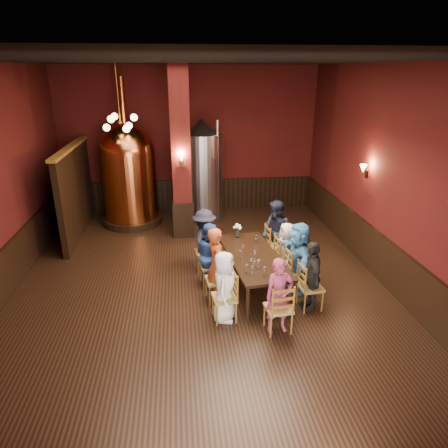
{
  "coord_description": "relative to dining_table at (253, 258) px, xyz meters",
  "views": [
    {
      "loc": [
        -0.38,
        -7.69,
        4.35
      ],
      "look_at": [
        0.54,
        0.2,
        1.27
      ],
      "focal_mm": 32.0,
      "sensor_mm": 36.0,
      "label": 1
    }
  ],
  "objects": [
    {
      "name": "chair_4",
      "position": [
        0.95,
        -0.9,
        -0.23
      ],
      "size": [
        0.51,
        0.51,
        0.92
      ],
      "primitive_type": null,
      "rotation": [
        0.0,
        0.0,
        1.68
      ],
      "color": "brown",
      "rests_on": "ground"
    },
    {
      "name": "wine_glass_5",
      "position": [
        -0.19,
        0.16,
        0.15
      ],
      "size": [
        0.07,
        0.07,
        0.17
      ],
      "primitive_type": null,
      "color": "white",
      "rests_on": "dining_table"
    },
    {
      "name": "chair_0",
      "position": [
        -0.74,
        -1.09,
        -0.23
      ],
      "size": [
        0.51,
        0.51,
        0.92
      ],
      "primitive_type": null,
      "rotation": [
        0.0,
        0.0,
        -1.46
      ],
      "color": "brown",
      "rests_on": "ground"
    },
    {
      "name": "copper_kettle",
      "position": [
        -2.91,
        4.25,
        0.84
      ],
      "size": [
        2.04,
        2.04,
        4.18
      ],
      "rotation": [
        0.0,
        0.0,
        0.37
      ],
      "color": "black",
      "rests_on": "ground"
    },
    {
      "name": "chair_3",
      "position": [
        -0.95,
        0.9,
        -0.23
      ],
      "size": [
        0.51,
        0.51,
        0.92
      ],
      "primitive_type": null,
      "rotation": [
        0.0,
        0.0,
        -1.46
      ],
      "color": "brown",
      "rests_on": "ground"
    },
    {
      "name": "chair_7",
      "position": [
        0.74,
        1.09,
        -0.23
      ],
      "size": [
        0.51,
        0.51,
        0.92
      ],
      "primitive_type": null,
      "rotation": [
        0.0,
        0.0,
        1.68
      ],
      "color": "brown",
      "rests_on": "ground"
    },
    {
      "name": "dining_table",
      "position": [
        0.0,
        0.0,
        0.0
      ],
      "size": [
        1.25,
        2.49,
        0.75
      ],
      "rotation": [
        0.0,
        0.0,
        0.11
      ],
      "color": "black",
      "rests_on": "ground"
    },
    {
      "name": "steel_vessel",
      "position": [
        -0.76,
        4.36,
        0.83
      ],
      "size": [
        1.43,
        1.43,
        3.04
      ],
      "rotation": [
        0.0,
        0.0,
        0.14
      ],
      "color": "#B2B2B7",
      "rests_on": "ground"
    },
    {
      "name": "person_3",
      "position": [
        -0.95,
        0.9,
        0.05
      ],
      "size": [
        0.76,
        1.06,
        1.48
      ],
      "primitive_type": "imported",
      "rotation": [
        0.0,
        0.0,
        1.34
      ],
      "color": "black",
      "rests_on": "ground"
    },
    {
      "name": "person_4",
      "position": [
        0.95,
        -0.9,
        0.01
      ],
      "size": [
        0.4,
        0.84,
        1.4
      ],
      "primitive_type": "imported",
      "rotation": [
        0.0,
        0.0,
        4.64
      ],
      "color": "black",
      "rests_on": "ground"
    },
    {
      "name": "chair_1",
      "position": [
        -0.81,
        -0.42,
        -0.23
      ],
      "size": [
        0.51,
        0.51,
        0.92
      ],
      "primitive_type": null,
      "rotation": [
        0.0,
        0.0,
        -1.46
      ],
      "color": "brown",
      "rests_on": "ground"
    },
    {
      "name": "chair_5",
      "position": [
        0.88,
        -0.24,
        -0.23
      ],
      "size": [
        0.51,
        0.51,
        0.92
      ],
      "primitive_type": null,
      "rotation": [
        0.0,
        0.0,
        1.68
      ],
      "color": "brown",
      "rests_on": "ground"
    },
    {
      "name": "person_0",
      "position": [
        -0.74,
        -1.09,
        -0.01
      ],
      "size": [
        0.58,
        0.75,
        1.36
      ],
      "primitive_type": "imported",
      "rotation": [
        0.0,
        0.0,
        1.33
      ],
      "color": "white",
      "rests_on": "ground"
    },
    {
      "name": "rose_vase",
      "position": [
        -0.18,
        0.99,
        0.28
      ],
      "size": [
        0.19,
        0.19,
        0.33
      ],
      "color": "white",
      "rests_on": "dining_table"
    },
    {
      "name": "sconce_column",
      "position": [
        -1.39,
        2.83,
        1.51
      ],
      "size": [
        0.2,
        0.2,
        0.36
      ],
      "primitive_type": null,
      "rotation": [
        0.0,
        0.0,
        3.14
      ],
      "color": "black",
      "rests_on": "column"
    },
    {
      "name": "chair_2",
      "position": [
        -0.88,
        0.24,
        -0.23
      ],
      "size": [
        0.51,
        0.51,
        0.92
      ],
      "primitive_type": null,
      "rotation": [
        0.0,
        0.0,
        -1.46
      ],
      "color": "brown",
      "rests_on": "ground"
    },
    {
      "name": "person_1",
      "position": [
        -0.81,
        -0.42,
        0.09
      ],
      "size": [
        0.44,
        0.61,
        1.56
      ],
      "primitive_type": "imported",
      "rotation": [
        0.0,
        0.0,
        1.69
      ],
      "color": "#AC431D",
      "rests_on": "ground"
    },
    {
      "name": "sconce_wall",
      "position": [
        2.81,
        1.13,
        1.51
      ],
      "size": [
        0.2,
        0.2,
        0.36
      ],
      "primitive_type": null,
      "rotation": [
        0.0,
        0.0,
        1.57
      ],
      "color": "black",
      "rests_on": "room"
    },
    {
      "name": "wainscot_back",
      "position": [
        -1.09,
        5.29,
        -0.19
      ],
      "size": [
        7.9,
        0.08,
        1.0
      ],
      "primitive_type": "cube",
      "color": "black",
      "rests_on": "ground"
    },
    {
      "name": "person_8",
      "position": [
        0.17,
        -1.54,
        0.01
      ],
      "size": [
        0.54,
        0.39,
        1.39
      ],
      "primitive_type": "imported",
      "rotation": [
        0.0,
        0.0,
        6.41
      ],
      "color": "#9F3553",
      "rests_on": "ground"
    },
    {
      "name": "wine_glass_6",
      "position": [
        -0.17,
        -0.81,
        0.15
      ],
      "size": [
        0.07,
        0.07,
        0.17
      ],
      "primitive_type": null,
      "color": "white",
      "rests_on": "dining_table"
    },
    {
      "name": "wine_glass_0",
      "position": [
        -0.1,
        -0.58,
        0.15
      ],
      "size": [
        0.07,
        0.07,
        0.17
      ],
      "primitive_type": null,
      "color": "white",
      "rests_on": "dining_table"
    },
    {
      "name": "wine_glass_3",
      "position": [
        -0.3,
        -0.1,
        0.15
      ],
      "size": [
        0.07,
        0.07,
        0.17
      ],
      "primitive_type": null,
      "color": "white",
      "rests_on": "dining_table"
    },
    {
      "name": "column",
      "position": [
        -1.39,
        3.13,
        1.56
      ],
      "size": [
        0.58,
        0.58,
        4.5
      ],
      "primitive_type": "cube",
      "color": "#4C1010",
      "rests_on": "ground"
    },
    {
      "name": "wine_glass_1",
      "position": [
        0.05,
        -0.87,
        0.15
      ],
      "size": [
        0.07,
        0.07,
        0.17
      ],
      "primitive_type": null,
      "color": "white",
      "rests_on": "dining_table"
    },
    {
      "name": "person_2",
      "position": [
        -0.88,
        0.24,
        0.02
      ],
      "size": [
        0.48,
        0.74,
        1.41
      ],
      "primitive_type": "imported",
      "rotation": [
        0.0,
        0.0,
        1.79
      ],
      "color": "navy",
      "rests_on": "ground"
    },
    {
      "name": "wainscot_left",
      "position": [
        -5.05,
        0.33,
        -0.19
      ],
      "size": [
        0.08,
        9.9,
        1.0
      ],
      "primitive_type": "cube",
      "color": "black",
      "rests_on": "ground"
    },
    {
      "name": "pendant_cluster",
      "position": [
        -2.89,
        3.23,
        2.41
      ],
      "size": [
        0.9,
        0.9,
        1.7
      ],
      "primitive_type": null,
      "color": "#A57226",
      "rests_on": "room"
    },
    {
      "name": "chair_8",
      "position": [
        0.17,
        -1.54,
        -0.23
      ],
      "size": [
        0.51,
        0.51,
        0.92
      ],
      "primitive_type": null,
      "rotation": [
        0.0,
        0.0,
        3.25
      ],
      "color": "brown",
      "rests_on": "ground"
    },
    {
      "name": "wine_glass_8",
      "position": [
        -0.13,
        -0.49,
        0.15
      ],
      "size": [
        0.07,
        0.07,
        0.17
      ],
      "primitive_type": null,
      "color": "white",
      "rests_on": "dining_table"
    },
    {
      "name": "wainscot_right",
      "position": [
        2.87,
        0.33,
        -0.19
      ],
      "size": [
        0.08,
        9.9,
        1.0
      ],
      "primitive_type": "cube",
      "color": "black",
      "rests_on": "ground"
    },
    {
      "name": "person_6",
      "position": [
        0.81,
        0.42,
        -0.05
      ],
      "size": [
        0.46,
        0.65,
        1.27
      ],
      "primitive_type": "imported",
      "rotation": [
        0.0,
        0.0,
        4.81
      ],
      "color": "beige",
      "rests_on": "ground"
    },
    {
      "name": "person_5",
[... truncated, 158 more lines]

